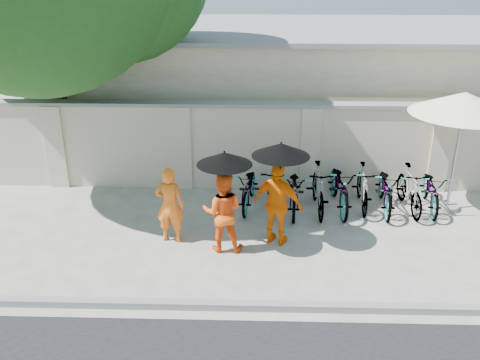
{
  "coord_description": "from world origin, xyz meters",
  "views": [
    {
      "loc": [
        0.72,
        -8.73,
        5.21
      ],
      "look_at": [
        0.43,
        0.97,
        1.1
      ],
      "focal_mm": 40.0,
      "sensor_mm": 36.0,
      "label": 1
    }
  ],
  "objects_px": {
    "monk_right": "(278,204)",
    "patio_umbrella": "(464,104)",
    "monk_left": "(170,205)",
    "monk_center": "(223,212)"
  },
  "relations": [
    {
      "from": "monk_left",
      "to": "monk_right",
      "type": "height_order",
      "value": "monk_right"
    },
    {
      "from": "monk_right",
      "to": "patio_umbrella",
      "type": "bearing_deg",
      "value": -132.34
    },
    {
      "from": "monk_left",
      "to": "monk_center",
      "type": "bearing_deg",
      "value": 169.63
    },
    {
      "from": "monk_left",
      "to": "patio_umbrella",
      "type": "relative_size",
      "value": 0.54
    },
    {
      "from": "monk_left",
      "to": "monk_right",
      "type": "bearing_deg",
      "value": -175.04
    },
    {
      "from": "monk_left",
      "to": "monk_right",
      "type": "xyz_separation_m",
      "value": [
        2.08,
        -0.03,
        0.07
      ]
    },
    {
      "from": "monk_center",
      "to": "patio_umbrella",
      "type": "relative_size",
      "value": 0.55
    },
    {
      "from": "monk_right",
      "to": "patio_umbrella",
      "type": "distance_m",
      "value": 4.43
    },
    {
      "from": "monk_center",
      "to": "patio_umbrella",
      "type": "bearing_deg",
      "value": -157.31
    },
    {
      "from": "monk_right",
      "to": "patio_umbrella",
      "type": "relative_size",
      "value": 0.59
    }
  ]
}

